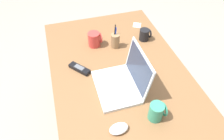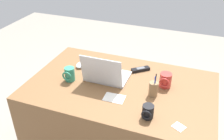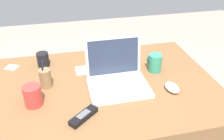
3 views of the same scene
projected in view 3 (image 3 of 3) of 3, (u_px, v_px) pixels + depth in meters
The scene contains 10 objects.
desk at pixel (96, 133), 1.48m from camera, with size 1.34×0.85×0.71m, color brown.
laptop at pixel (117, 77), 1.28m from camera, with size 0.31×0.27×0.24m.
computer_mouse at pixel (172, 87), 1.25m from camera, with size 0.06×0.10×0.03m, color white.
coffee_mug_white at pixel (33, 95), 1.14m from camera, with size 0.08×0.10×0.10m.
coffee_mug_tall at pixel (155, 63), 1.40m from camera, with size 0.08×0.09×0.11m.
coffee_mug_spare at pixel (43, 59), 1.46m from camera, with size 0.07×0.08×0.09m.
cordless_phone at pixel (84, 116), 1.07m from camera, with size 0.14×0.13×0.03m.
pen_holder at pixel (45, 78), 1.26m from camera, with size 0.06×0.06×0.18m.
paper_note_near_laptop at pixel (88, 70), 1.44m from camera, with size 0.14×0.10×0.00m, color white.
paper_note_left at pixel (12, 67), 1.46m from camera, with size 0.07×0.06×0.00m, color white.
Camera 3 is at (-0.14, -1.06, 1.46)m, focal length 38.54 mm.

